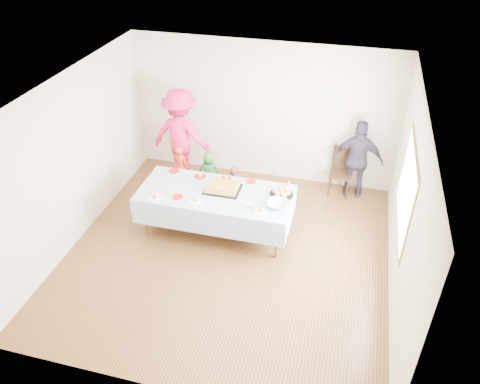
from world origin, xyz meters
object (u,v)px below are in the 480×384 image
object	(u,v)px
party_table	(215,195)
dining_chair	(342,168)
birthday_cake	(223,187)
adult_left	(181,135)

from	to	relation	value
party_table	dining_chair	size ratio (longest dim) A/B	2.75
dining_chair	birthday_cake	bearing A→B (deg)	-135.49
party_table	dining_chair	xyz separation A→B (m)	(1.92, 1.76, -0.22)
dining_chair	adult_left	world-z (taller)	adult_left
adult_left	party_table	bearing A→B (deg)	132.28
party_table	birthday_cake	distance (m)	0.17
dining_chair	adult_left	bearing A→B (deg)	-172.75
party_table	adult_left	xyz separation A→B (m)	(-1.13, 1.49, 0.20)
dining_chair	party_table	bearing A→B (deg)	-135.22
birthday_cake	dining_chair	world-z (taller)	dining_chair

